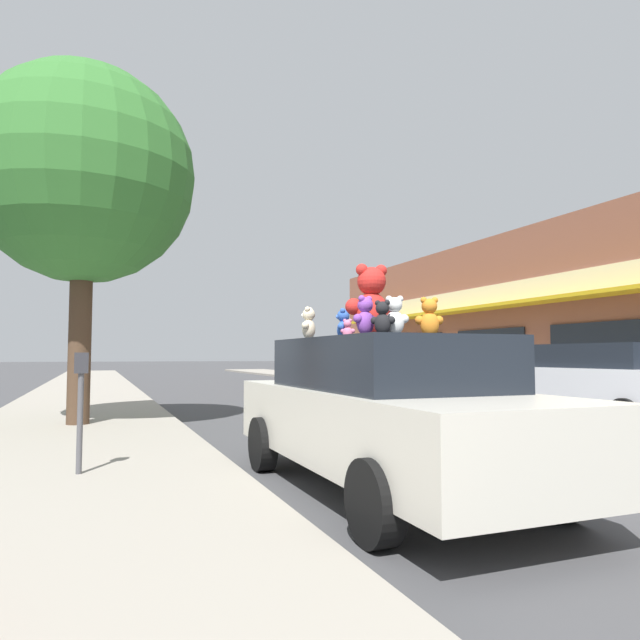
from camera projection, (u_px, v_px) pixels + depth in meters
ground_plane at (608, 463)px, 7.27m from camera, size 260.00×260.00×0.00m
sidewalk_near at (58, 506)px, 4.93m from camera, size 3.59×90.00×0.13m
plush_art_car at (384, 410)px, 5.78m from camera, size 1.93×4.70×1.55m
teddy_bear_giant at (371, 302)px, 5.81m from camera, size 0.56×0.35×0.75m
teddy_bear_white at (395, 316)px, 5.08m from camera, size 0.27×0.19×0.35m
teddy_bear_cream at (309, 324)px, 6.34m from camera, size 0.23×0.26×0.36m
teddy_bear_black at (383, 318)px, 4.99m from camera, size 0.21×0.20×0.31m
teddy_bear_orange at (429, 318)px, 5.48m from camera, size 0.29×0.20×0.38m
teddy_bear_brown at (391, 328)px, 6.39m from camera, size 0.18×0.17×0.25m
teddy_bear_purple at (365, 316)px, 5.12m from camera, size 0.27×0.20×0.36m
teddy_bear_pink at (348, 330)px, 6.50m from camera, size 0.17×0.16×0.24m
teddy_bear_blue at (343, 325)px, 6.63m from camera, size 0.23×0.27×0.37m
parked_car_far_center at (595, 380)px, 11.55m from camera, size 1.97×4.72×1.60m
street_tree at (84, 176)px, 10.58m from camera, size 4.04×4.04×6.61m
parking_meter at (81, 396)px, 6.02m from camera, size 0.14×0.10×1.27m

